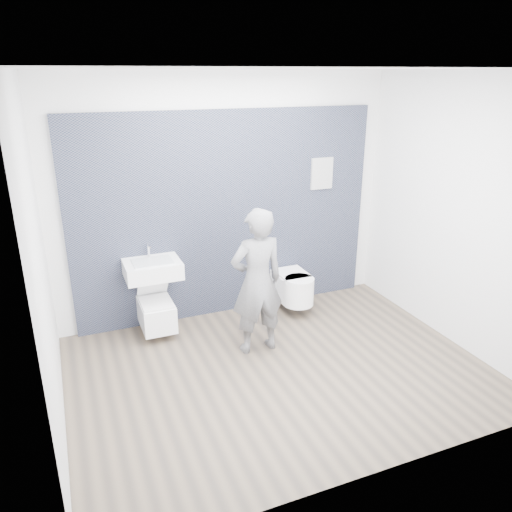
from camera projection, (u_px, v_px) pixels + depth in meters
name	position (u px, v px, depth m)	size (l,w,h in m)	color
ground	(279.00, 370.00, 4.94)	(4.00, 4.00, 0.00)	brown
room_shell	(282.00, 199.00, 4.34)	(4.00, 4.00, 4.00)	silver
tile_wall	(230.00, 309.00, 6.22)	(3.60, 0.06, 2.40)	black
washbasin	(153.00, 269.00, 5.39)	(0.60, 0.45, 0.45)	white
toilet_square	(156.00, 312.00, 5.54)	(0.35, 0.51, 0.62)	white
toilet_rounded	(294.00, 287.00, 6.06)	(0.37, 0.63, 0.34)	white
info_placard	(316.00, 295.00, 6.61)	(0.29, 0.03, 0.38)	silver
visitor	(257.00, 282.00, 5.06)	(0.56, 0.37, 1.55)	gray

